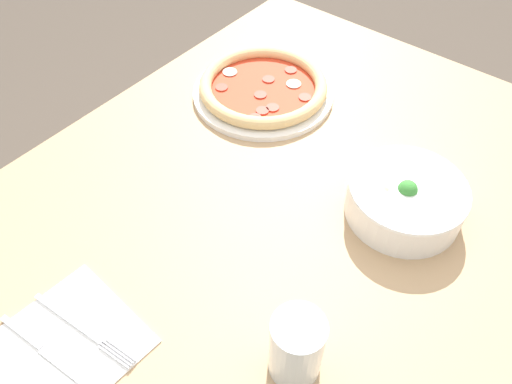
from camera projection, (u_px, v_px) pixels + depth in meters
The scene contains 8 objects.
ground_plane at pixel (291, 373), 1.40m from camera, with size 8.00×8.00×0.00m, color #4C4238.
dining_table at pixel (309, 241), 0.93m from camera, with size 1.11×0.99×0.73m.
pizza at pixel (263, 88), 1.04m from camera, with size 0.29×0.29×0.04m.
bowl at pixel (406, 198), 0.81m from camera, with size 0.19×0.19×0.08m.
napkin at pixel (67, 344), 0.68m from camera, with size 0.20×0.20×0.00m.
fork at pixel (81, 328), 0.70m from camera, with size 0.03×0.19×0.00m.
knife at pixel (48, 352), 0.67m from camera, with size 0.03×0.21×0.01m.
glass at pixel (296, 347), 0.62m from camera, with size 0.07×0.07×0.11m.
Camera 1 is at (0.48, 0.26, 1.39)m, focal length 35.00 mm.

